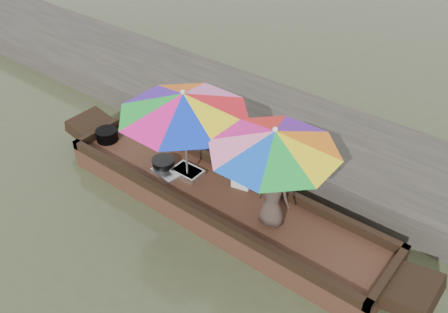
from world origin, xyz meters
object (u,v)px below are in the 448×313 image
Objects in this scene: umbrella_stern at (272,177)px; cooking_pot at (107,135)px; vendor at (273,195)px; tray_crayfish at (188,172)px; charcoal_grill at (163,164)px; supply_bag at (242,178)px; boat_hull at (220,203)px; tray_scallop at (168,172)px; umbrella_bow at (185,137)px.

cooking_pot is at bearing -178.82° from umbrella_stern.
cooking_pot is 3.40m from vendor.
umbrella_stern reaches higher than tray_crayfish.
cooking_pot is at bearing -175.60° from tray_crayfish.
charcoal_grill is 0.35× the size of vendor.
charcoal_grill is at bearing 0.60° from cooking_pot.
umbrella_stern is at bearing -2.34° from tray_crayfish.
cooking_pot is 1.10× the size of charcoal_grill.
vendor is at bearing -26.64° from supply_bag.
boat_hull is 0.74m from tray_crayfish.
cooking_pot is 0.80× the size of tray_scallop.
vendor reaches higher than tray_crayfish.
tray_scallop is 0.17m from charcoal_grill.
vendor reaches higher than boat_hull.
boat_hull is at bearing 180.00° from umbrella_stern.
supply_bag is at bearing 71.43° from boat_hull.
charcoal_grill reaches higher than tray_crayfish.
tray_crayfish is 1.00× the size of tray_scallop.
cooking_pot is 0.80× the size of tray_crayfish.
tray_crayfish is 0.32m from tray_scallop.
charcoal_grill is 0.84m from umbrella_bow.
supply_bag is at bearing 21.08° from tray_crayfish.
tray_crayfish is 0.27× the size of umbrella_stern.
tray_scallop is at bearing -172.83° from boat_hull.
boat_hull is 1.30m from umbrella_stern.
supply_bag reaches higher than boat_hull.
vendor is at bearing -0.69° from umbrella_bow.
supply_bag is 1.08m from umbrella_bow.
boat_hull is 14.26× the size of cooking_pot.
umbrella_bow reaches higher than boat_hull.
umbrella_bow is at bearing 2.19° from cooking_pot.
tray_scallop is at bearing -144.30° from tray_crayfish.
supply_bag is (0.13, 0.39, 0.30)m from boat_hull.
boat_hull is at bearing 2.81° from charcoal_grill.
cooking_pot is 0.38× the size of vendor.
cooking_pot is at bearing -169.97° from supply_bag.
umbrella_bow is at bearing -153.58° from supply_bag.
umbrella_bow is at bearing 180.00° from boat_hull.
boat_hull is 0.51m from supply_bag.
charcoal_grill is at bearing -4.53° from vendor.
umbrella_stern is at bearing 0.00° from boat_hull.
boat_hull is 3.07× the size of umbrella_stern.
boat_hull is at bearing -6.69° from vendor.
umbrella_stern is (1.59, -0.06, 0.73)m from tray_crayfish.
cooking_pot reaches higher than tray_crayfish.
charcoal_grill is (-0.41, -0.12, 0.04)m from tray_crayfish.
cooking_pot is at bearing -4.68° from vendor.
vendor is at bearing -2.93° from tray_crayfish.
tray_scallop is (-0.26, -0.19, -0.01)m from tray_crayfish.
umbrella_bow is at bearing -6.21° from vendor.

